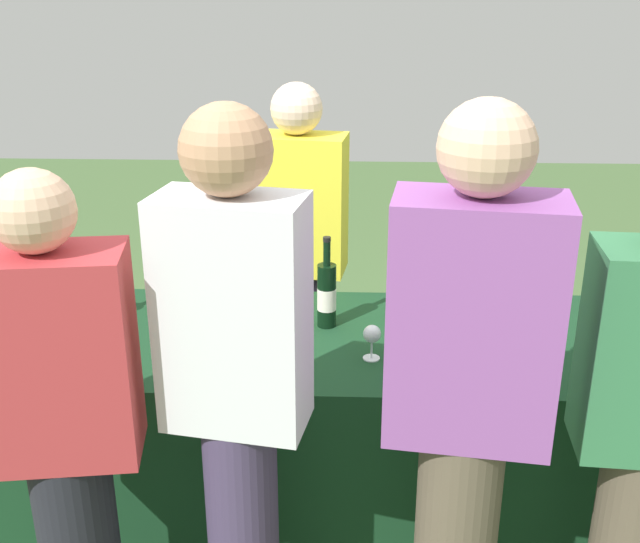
{
  "coord_description": "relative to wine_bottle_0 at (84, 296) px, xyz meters",
  "views": [
    {
      "loc": [
        0.09,
        -2.44,
        1.96
      ],
      "look_at": [
        0.0,
        0.0,
        1.0
      ],
      "focal_mm": 42.65,
      "sensor_mm": 36.0,
      "label": 1
    }
  ],
  "objects": [
    {
      "name": "wine_bottle_0",
      "position": [
        0.0,
        0.0,
        0.0
      ],
      "size": [
        0.08,
        0.08,
        0.29
      ],
      "color": "black",
      "rests_on": "tasting_table"
    },
    {
      "name": "tasting_table",
      "position": [
        0.87,
        -0.09,
        -0.48
      ],
      "size": [
        2.21,
        0.83,
        0.75
      ],
      "primitive_type": "cube",
      "color": "#14381E",
      "rests_on": "ground_plane"
    },
    {
      "name": "wine_glass_0",
      "position": [
        0.6,
        -0.22,
        -0.0
      ],
      "size": [
        0.06,
        0.06,
        0.14
      ],
      "color": "silver",
      "rests_on": "tasting_table"
    },
    {
      "name": "ground_plane",
      "position": [
        0.87,
        -0.09,
        -0.86
      ],
      "size": [
        12.0,
        12.0,
        0.0
      ],
      "primitive_type": "plane",
      "color": "#476638"
    },
    {
      "name": "guest_0",
      "position": [
        0.22,
        -0.83,
        -0.03
      ],
      "size": [
        0.43,
        0.28,
        1.54
      ],
      "rotation": [
        0.0,
        0.0,
        0.14
      ],
      "color": "black",
      "rests_on": "ground_plane"
    },
    {
      "name": "guest_2",
      "position": [
        1.28,
        -0.82,
        0.07
      ],
      "size": [
        0.44,
        0.28,
        1.71
      ],
      "rotation": [
        0.0,
        0.0,
        -0.14
      ],
      "color": "brown",
      "rests_on": "ground_plane"
    },
    {
      "name": "wine_bottle_1",
      "position": [
        0.37,
        0.13,
        0.02
      ],
      "size": [
        0.07,
        0.07,
        0.34
      ],
      "color": "black",
      "rests_on": "tasting_table"
    },
    {
      "name": "wine_glass_2",
      "position": [
        1.2,
        -0.27,
        0.0
      ],
      "size": [
        0.07,
        0.07,
        0.15
      ],
      "color": "silver",
      "rests_on": "tasting_table"
    },
    {
      "name": "server_pouring",
      "position": [
        0.75,
        0.52,
        -0.01
      ],
      "size": [
        0.43,
        0.27,
        1.57
      ],
      "rotation": [
        0.0,
        0.0,
        3.01
      ],
      "color": "#3F3351",
      "rests_on": "ground_plane"
    },
    {
      "name": "wine_bottle_3",
      "position": [
        1.44,
        0.05,
        0.01
      ],
      "size": [
        0.08,
        0.08,
        0.31
      ],
      "color": "black",
      "rests_on": "tasting_table"
    },
    {
      "name": "wine_glass_1",
      "position": [
        1.05,
        -0.25,
        -0.02
      ],
      "size": [
        0.06,
        0.06,
        0.12
      ],
      "color": "silver",
      "rests_on": "tasting_table"
    },
    {
      "name": "guest_1",
      "position": [
        0.68,
        -0.77,
        0.07
      ],
      "size": [
        0.41,
        0.27,
        1.69
      ],
      "rotation": [
        0.0,
        0.0,
        -0.18
      ],
      "color": "#3F3351",
      "rests_on": "ground_plane"
    },
    {
      "name": "wine_bottle_2",
      "position": [
        0.89,
        0.01,
        0.02
      ],
      "size": [
        0.07,
        0.07,
        0.34
      ],
      "color": "black",
      "rests_on": "tasting_table"
    },
    {
      "name": "wine_glass_3",
      "position": [
        1.57,
        -0.18,
        -0.0
      ],
      "size": [
        0.08,
        0.08,
        0.14
      ],
      "color": "silver",
      "rests_on": "tasting_table"
    }
  ]
}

